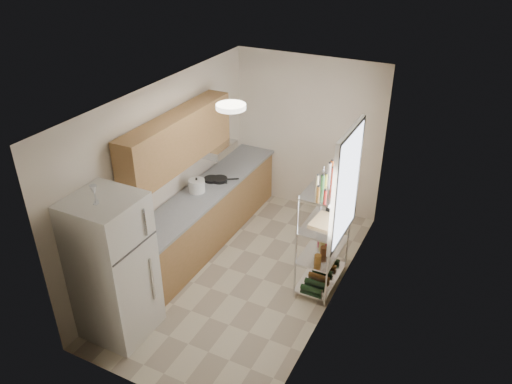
# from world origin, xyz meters

# --- Properties ---
(room) EXTENTS (2.52, 4.42, 2.62)m
(room) POSITION_xyz_m (0.00, 0.00, 1.30)
(room) COLOR beige
(room) RESTS_ON ground
(counter_run) EXTENTS (0.63, 3.51, 0.90)m
(counter_run) POSITION_xyz_m (-0.92, 0.44, 0.45)
(counter_run) COLOR #9F6D43
(counter_run) RESTS_ON ground
(upper_cabinets) EXTENTS (0.33, 2.20, 0.72)m
(upper_cabinets) POSITION_xyz_m (-1.05, 0.10, 1.81)
(upper_cabinets) COLOR #9F6D43
(upper_cabinets) RESTS_ON room
(range_hood) EXTENTS (0.50, 0.60, 0.12)m
(range_hood) POSITION_xyz_m (-1.00, 0.90, 1.39)
(range_hood) COLOR #B7BABC
(range_hood) RESTS_ON room
(window) EXTENTS (0.06, 1.00, 1.46)m
(window) POSITION_xyz_m (1.23, 0.35, 1.55)
(window) COLOR white
(window) RESTS_ON room
(bakers_rack) EXTENTS (0.45, 0.90, 1.73)m
(bakers_rack) POSITION_xyz_m (1.00, 0.30, 1.11)
(bakers_rack) COLOR silver
(bakers_rack) RESTS_ON ground
(ceiling_dome) EXTENTS (0.34, 0.34, 0.05)m
(ceiling_dome) POSITION_xyz_m (0.00, -0.30, 2.57)
(ceiling_dome) COLOR white
(ceiling_dome) RESTS_ON room
(refrigerator) EXTENTS (0.75, 0.75, 1.82)m
(refrigerator) POSITION_xyz_m (-0.87, -1.59, 0.91)
(refrigerator) COLOR silver
(refrigerator) RESTS_ON ground
(wine_glass_a) EXTENTS (0.08, 0.08, 0.22)m
(wine_glass_a) POSITION_xyz_m (-0.85, -1.69, 1.93)
(wine_glass_a) COLOR silver
(wine_glass_a) RESTS_ON refrigerator
(wine_glass_b) EXTENTS (0.06, 0.06, 0.18)m
(wine_glass_b) POSITION_xyz_m (-0.88, -1.65, 1.91)
(wine_glass_b) COLOR silver
(wine_glass_b) RESTS_ON refrigerator
(rice_cooker) EXTENTS (0.24, 0.24, 0.19)m
(rice_cooker) POSITION_xyz_m (-0.99, 0.38, 1.00)
(rice_cooker) COLOR silver
(rice_cooker) RESTS_ON counter_run
(frying_pan_large) EXTENTS (0.25, 0.25, 0.04)m
(frying_pan_large) POSITION_xyz_m (-0.98, 0.77, 0.92)
(frying_pan_large) COLOR black
(frying_pan_large) RESTS_ON counter_run
(frying_pan_small) EXTENTS (0.33, 0.33, 0.05)m
(frying_pan_small) POSITION_xyz_m (-0.86, 0.81, 0.92)
(frying_pan_small) COLOR black
(frying_pan_small) RESTS_ON counter_run
(cutting_board) EXTENTS (0.35, 0.44, 0.03)m
(cutting_board) POSITION_xyz_m (1.03, 0.26, 1.03)
(cutting_board) COLOR tan
(cutting_board) RESTS_ON bakers_rack
(espresso_machine) EXTENTS (0.20, 0.27, 0.30)m
(espresso_machine) POSITION_xyz_m (1.03, 0.63, 1.16)
(espresso_machine) COLOR black
(espresso_machine) RESTS_ON bakers_rack
(storage_bag) EXTENTS (0.13, 0.15, 0.15)m
(storage_bag) POSITION_xyz_m (0.92, 0.55, 0.64)
(storage_bag) COLOR #A2142E
(storage_bag) RESTS_ON bakers_rack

